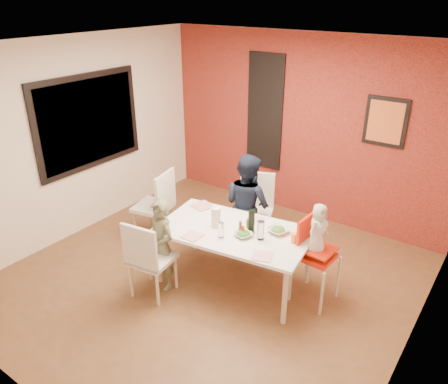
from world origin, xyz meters
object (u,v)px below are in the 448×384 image
Objects in this scene: chair_far at (255,206)px; wine_bottle at (251,222)px; child_far at (247,205)px; paper_towel_roll at (216,217)px; toddler at (318,230)px; dining_table at (234,235)px; child_near at (162,245)px; chair_left at (158,202)px; chair_near at (147,256)px; high_chair at (313,252)px.

wine_bottle is (0.47, -0.85, 0.29)m from chair_far.
paper_towel_roll is (0.03, -0.72, 0.15)m from child_far.
child_far is 2.29× the size of toddler.
toddler reaches higher than paper_towel_roll.
child_near reaches higher than dining_table.
dining_table is 0.72m from child_far.
child_near is 4.65× the size of paper_towel_roll.
child_near is (0.78, -0.77, -0.01)m from chair_left.
chair_near reaches higher than dining_table.
child_near is 0.70m from paper_towel_roll.
child_far is 0.74m from paper_towel_roll.
paper_towel_roll is (0.42, 0.48, 0.28)m from child_near.
chair_left is 3.61× the size of wine_bottle.
chair_near is at bearing -74.21° from child_near.
high_chair is 0.75m from wine_bottle.
paper_towel_roll reaches higher than dining_table.
chair_far is 1.67× the size of toddler.
child_near is (-0.36, -1.45, -0.01)m from chair_far.
child_near is at bearing -95.37° from chair_near.
dining_table is at bearing -136.90° from chair_near.
dining_table is at bearing -162.18° from wine_bottle.
child_far is (-1.11, 0.40, 0.09)m from high_chair.
toddler is at bearing 174.81° from child_far.
chair_far is 1.01× the size of high_chair.
chair_left is 0.91× the size of child_near.
chair_far is 0.90× the size of child_near.
chair_left is 0.73× the size of child_far.
child_far is (0.03, -0.24, 0.13)m from chair_far.
high_chair is 1.65× the size of toddler.
child_far is 1.22m from toddler.
paper_towel_roll is (-0.41, -0.12, -0.02)m from wine_bottle.
toddler is (0.89, 0.27, 0.24)m from dining_table.
toddler reaches higher than chair_far.
chair_far is 1.32m from chair_left.
paper_towel_roll is at bearing -106.81° from chair_far.
chair_far is 3.58× the size of wine_bottle.
dining_table is 1.84× the size of high_chair.
high_chair is 0.90× the size of child_near.
wine_bottle is at bearing 111.00° from high_chair.
wine_bottle is at bearing 116.92° from toddler.
chair_far is (-0.28, 0.91, -0.09)m from dining_table.
chair_near is at bearing 128.84° from high_chair.
dining_table is 0.96m from chair_far.
child_far reaches higher than chair_left.
chair_near is at bearing -134.04° from wine_bottle.
toddler reaches higher than wine_bottle.
chair_far reaches higher than chair_near.
chair_left reaches higher than dining_table.
toddler reaches higher than dining_table.
chair_far is 0.99× the size of chair_left.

